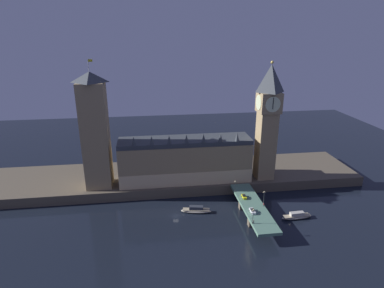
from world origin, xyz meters
name	(u,v)px	position (x,y,z in m)	size (l,w,h in m)	color
ground_plane	(176,216)	(0.00, 0.00, 0.00)	(400.00, 400.00, 0.00)	black
embankment	(170,177)	(0.00, 39.00, 2.73)	(220.00, 42.00, 5.46)	brown
parliament_hall	(185,159)	(7.98, 29.35, 17.49)	(72.01, 18.08, 28.87)	#9E845B
clock_tower	(268,119)	(52.73, 26.27, 39.90)	(11.75, 11.86, 65.09)	#9E845B
victoria_tower	(95,132)	(-38.56, 28.05, 36.01)	(13.36, 13.36, 66.90)	#9E845B
bridge	(253,208)	(36.72, -5.00, 4.55)	(10.55, 46.00, 6.12)	slate
car_northbound_lead	(244,197)	(34.40, 2.60, 6.86)	(1.85, 4.27, 1.59)	yellow
car_northbound_trail	(252,211)	(34.40, -11.14, 6.86)	(2.00, 4.72, 1.59)	white
pedestrian_near_rail	(254,222)	(32.08, -19.94, 7.05)	(0.38, 0.38, 1.76)	black
pedestrian_mid_walk	(264,205)	(41.36, -6.60, 7.05)	(0.38, 0.38, 1.76)	black
street_lamp_near	(253,215)	(31.68, -19.72, 10.46)	(1.34, 0.60, 6.95)	#2D3333
street_lamp_mid	(264,196)	(41.76, -5.00, 10.59)	(1.34, 0.60, 7.17)	#2D3333
street_lamp_far	(235,185)	(31.68, 9.72, 10.01)	(1.34, 0.60, 6.21)	#2D3333
boat_upstream	(196,210)	(10.27, 2.18, 1.27)	(15.40, 6.23, 3.47)	#B2A893
boat_downstream	(297,216)	(57.14, -9.51, 1.21)	(15.12, 4.31, 3.31)	#B2A893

